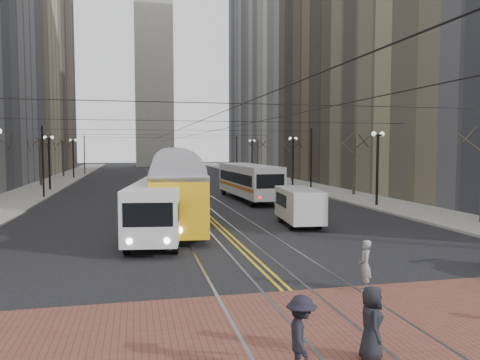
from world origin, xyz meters
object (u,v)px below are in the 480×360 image
cargo_van (299,207)px  sedan_grey (244,185)px  transit_bus (160,208)px  clock_tower (153,17)px  sedan_silver (262,182)px  pedestrian_a (371,323)px  pedestrian_b (365,265)px  streetcar (173,194)px  pedestrian_d (301,337)px  rear_bus (249,182)px

cargo_van → sedan_grey: (1.28, 19.74, -0.28)m
transit_bus → clock_tower: bearing=95.7°
sedan_silver → pedestrian_a: size_ratio=3.11×
transit_bus → sedan_grey: transit_bus is taller
cargo_van → pedestrian_b: cargo_van is taller
clock_tower → cargo_van: (4.72, -91.05, -34.86)m
sedan_silver → streetcar: bearing=-109.4°
transit_bus → sedan_grey: (9.51, 20.91, -0.61)m
streetcar → pedestrian_a: streetcar is taller
pedestrian_d → rear_bus: bearing=1.1°
pedestrian_d → streetcar: bearing=15.7°
clock_tower → transit_bus: (-3.50, -92.22, -34.53)m
streetcar → sedan_grey: (8.51, 17.17, -0.96)m
clock_tower → sedan_silver: size_ratio=12.89×
transit_bus → pedestrian_b: bearing=-54.2°
rear_bus → pedestrian_b: (-2.51, -26.26, -0.72)m
streetcar → cargo_van: streetcar is taller
transit_bus → cargo_van: (8.22, 1.17, -0.33)m
sedan_silver → pedestrian_d: size_ratio=3.04×
sedan_silver → pedestrian_b: size_ratio=3.10×
rear_bus → pedestrian_a: bearing=-101.2°
sedan_grey → clock_tower: bearing=92.7°
cargo_van → pedestrian_a: bearing=-99.7°
clock_tower → sedan_grey: clock_tower is taller
pedestrian_b → rear_bus: bearing=-162.6°
cargo_van → pedestrian_a: size_ratio=3.03×
rear_bus → clock_tower: bearing=91.3°
clock_tower → pedestrian_a: 113.67m
sedan_silver → pedestrian_b: 36.93m
transit_bus → cargo_van: transit_bus is taller
pedestrian_d → transit_bus: bearing=19.8°
sedan_grey → pedestrian_d: (-7.54, -37.19, 0.03)m
pedestrian_a → pedestrian_d: bearing=119.4°
cargo_van → streetcar: bearing=165.5°
clock_tower → pedestrian_a: bearing=-89.9°
rear_bus → pedestrian_d: (-6.54, -31.26, -0.70)m
cargo_van → pedestrian_d: bearing=-104.6°
clock_tower → pedestrian_d: 114.05m
clock_tower → sedan_silver: clock_tower is taller
pedestrian_d → clock_tower: bearing=12.1°
streetcar → cargo_van: (7.22, -2.58, -0.68)m
clock_tower → rear_bus: 84.70m
transit_bus → sedan_grey: size_ratio=2.38×
clock_tower → pedestrian_d: (-1.54, -108.50, -35.11)m
pedestrian_a → sedan_grey: bearing=8.1°
sedan_silver → pedestrian_d: 42.68m
clock_tower → cargo_van: size_ratio=13.24×
pedestrian_d → cargo_van: bearing=-6.8°
transit_bus → pedestrian_d: (1.96, -16.28, -0.58)m
streetcar → pedestrian_d: size_ratio=8.97×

